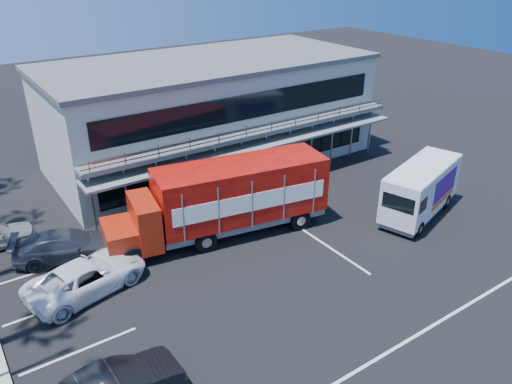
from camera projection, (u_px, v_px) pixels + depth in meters
ground at (311, 268)px, 24.31m from camera, size 120.00×120.00×0.00m
building at (210, 111)px, 35.30m from camera, size 22.40×12.00×7.30m
red_truck at (227, 197)px, 26.34m from camera, size 12.14×4.72×3.99m
white_van at (421, 189)px, 28.47m from camera, size 6.72×3.96×3.11m
parked_car_c at (87, 276)px, 22.43m from camera, size 5.90×3.75×1.52m
parked_car_d at (67, 245)px, 24.81m from camera, size 5.50×3.55×1.48m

